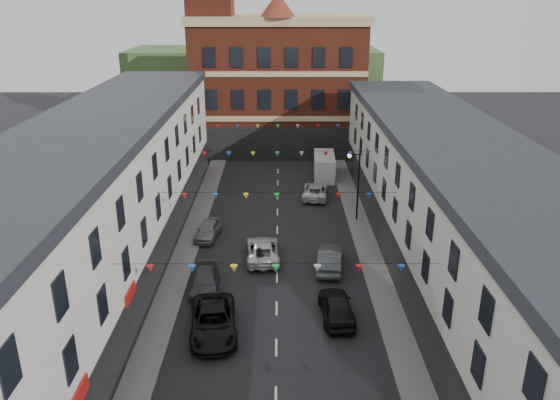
{
  "coord_description": "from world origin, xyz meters",
  "views": [
    {
      "loc": [
        0.18,
        -29.24,
        18.23
      ],
      "look_at": [
        0.22,
        7.7,
        4.28
      ],
      "focal_mm": 35.0,
      "sensor_mm": 36.0,
      "label": 1
    }
  ],
  "objects_px": {
    "car_left_c": "(213,321)",
    "car_left_d": "(205,281)",
    "car_right_f": "(315,191)",
    "white_van": "(324,166)",
    "car_right_e": "(330,258)",
    "car_left_e": "(208,230)",
    "street_lamp": "(356,178)",
    "moving_car": "(263,250)",
    "car_right_d": "(337,307)",
    "pedestrian": "(259,259)"
  },
  "relations": [
    {
      "from": "car_left_c",
      "to": "car_right_f",
      "type": "bearing_deg",
      "value": 65.23
    },
    {
      "from": "street_lamp",
      "to": "car_left_c",
      "type": "xyz_separation_m",
      "value": [
        -10.15,
        -16.63,
        -3.13
      ]
    },
    {
      "from": "car_left_d",
      "to": "street_lamp",
      "type": "bearing_deg",
      "value": 42.54
    },
    {
      "from": "street_lamp",
      "to": "car_left_c",
      "type": "height_order",
      "value": "street_lamp"
    },
    {
      "from": "car_right_d",
      "to": "car_right_f",
      "type": "relative_size",
      "value": 0.93
    },
    {
      "from": "car_left_c",
      "to": "street_lamp",
      "type": "bearing_deg",
      "value": 51.69
    },
    {
      "from": "car_right_f",
      "to": "pedestrian",
      "type": "xyz_separation_m",
      "value": [
        -4.83,
        -14.63,
        0.15
      ]
    },
    {
      "from": "street_lamp",
      "to": "pedestrian",
      "type": "xyz_separation_m",
      "value": [
        -7.78,
        -8.9,
        -3.07
      ]
    },
    {
      "from": "car_left_d",
      "to": "pedestrian",
      "type": "relative_size",
      "value": 2.66
    },
    {
      "from": "street_lamp",
      "to": "moving_car",
      "type": "relative_size",
      "value": 1.18
    },
    {
      "from": "car_left_d",
      "to": "car_left_e",
      "type": "relative_size",
      "value": 1.12
    },
    {
      "from": "car_right_d",
      "to": "car_right_e",
      "type": "relative_size",
      "value": 0.97
    },
    {
      "from": "street_lamp",
      "to": "car_right_e",
      "type": "bearing_deg",
      "value": -108.04
    },
    {
      "from": "street_lamp",
      "to": "car_right_e",
      "type": "relative_size",
      "value": 1.27
    },
    {
      "from": "car_right_d",
      "to": "car_right_e",
      "type": "bearing_deg",
      "value": -94.15
    },
    {
      "from": "car_right_f",
      "to": "white_van",
      "type": "relative_size",
      "value": 0.9
    },
    {
      "from": "car_right_d",
      "to": "pedestrian",
      "type": "bearing_deg",
      "value": -55.02
    },
    {
      "from": "car_left_c",
      "to": "white_van",
      "type": "height_order",
      "value": "white_van"
    },
    {
      "from": "car_left_c",
      "to": "car_left_d",
      "type": "distance_m",
      "value": 5.01
    },
    {
      "from": "white_van",
      "to": "car_right_f",
      "type": "bearing_deg",
      "value": -99.41
    },
    {
      "from": "car_right_e",
      "to": "moving_car",
      "type": "height_order",
      "value": "car_right_e"
    },
    {
      "from": "street_lamp",
      "to": "moving_car",
      "type": "distance_m",
      "value": 10.94
    },
    {
      "from": "street_lamp",
      "to": "car_right_d",
      "type": "distance_m",
      "value": 15.67
    },
    {
      "from": "car_right_f",
      "to": "pedestrian",
      "type": "relative_size",
      "value": 2.94
    },
    {
      "from": "car_left_c",
      "to": "white_van",
      "type": "xyz_separation_m",
      "value": [
        8.53,
        28.62,
        0.43
      ]
    },
    {
      "from": "car_left_c",
      "to": "car_right_e",
      "type": "height_order",
      "value": "car_left_c"
    },
    {
      "from": "street_lamp",
      "to": "car_right_e",
      "type": "xyz_separation_m",
      "value": [
        -2.83,
        -8.68,
        -3.13
      ]
    },
    {
      "from": "car_right_e",
      "to": "moving_car",
      "type": "distance_m",
      "value": 5.0
    },
    {
      "from": "street_lamp",
      "to": "car_left_d",
      "type": "relative_size",
      "value": 1.34
    },
    {
      "from": "car_left_e",
      "to": "pedestrian",
      "type": "relative_size",
      "value": 2.38
    },
    {
      "from": "car_left_d",
      "to": "car_right_f",
      "type": "height_order",
      "value": "car_right_f"
    },
    {
      "from": "car_left_c",
      "to": "car_right_d",
      "type": "xyz_separation_m",
      "value": [
        7.2,
        1.56,
        0.0
      ]
    },
    {
      "from": "car_right_f",
      "to": "white_van",
      "type": "distance_m",
      "value": 6.42
    },
    {
      "from": "car_left_e",
      "to": "pedestrian",
      "type": "xyz_separation_m",
      "value": [
        4.27,
        -5.42,
        0.16
      ]
    },
    {
      "from": "car_left_e",
      "to": "white_van",
      "type": "distance_m",
      "value": 18.66
    },
    {
      "from": "car_left_c",
      "to": "car_right_d",
      "type": "height_order",
      "value": "car_right_d"
    },
    {
      "from": "car_left_c",
      "to": "pedestrian",
      "type": "height_order",
      "value": "pedestrian"
    },
    {
      "from": "white_van",
      "to": "moving_car",
      "type": "bearing_deg",
      "value": -104.72
    },
    {
      "from": "car_left_e",
      "to": "moving_car",
      "type": "relative_size",
      "value": 0.79
    },
    {
      "from": "moving_car",
      "to": "street_lamp",
      "type": "bearing_deg",
      "value": -139.61
    },
    {
      "from": "pedestrian",
      "to": "car_right_f",
      "type": "bearing_deg",
      "value": 74.36
    },
    {
      "from": "street_lamp",
      "to": "car_right_f",
      "type": "xyz_separation_m",
      "value": [
        -2.95,
        5.73,
        -3.22
      ]
    },
    {
      "from": "car_left_c",
      "to": "pedestrian",
      "type": "bearing_deg",
      "value": 66.02
    },
    {
      "from": "white_van",
      "to": "car_left_d",
      "type": "bearing_deg",
      "value": -109.54
    },
    {
      "from": "street_lamp",
      "to": "car_left_e",
      "type": "distance_m",
      "value": 12.95
    },
    {
      "from": "car_right_f",
      "to": "car_left_e",
      "type": "bearing_deg",
      "value": 51.67
    },
    {
      "from": "car_left_c",
      "to": "car_right_e",
      "type": "bearing_deg",
      "value": 40.43
    },
    {
      "from": "car_right_d",
      "to": "car_right_f",
      "type": "xyz_separation_m",
      "value": [
        0.0,
        20.8,
        -0.1
      ]
    },
    {
      "from": "street_lamp",
      "to": "car_right_f",
      "type": "relative_size",
      "value": 1.21
    },
    {
      "from": "car_left_c",
      "to": "car_right_f",
      "type": "xyz_separation_m",
      "value": [
        7.2,
        22.36,
        -0.09
      ]
    }
  ]
}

